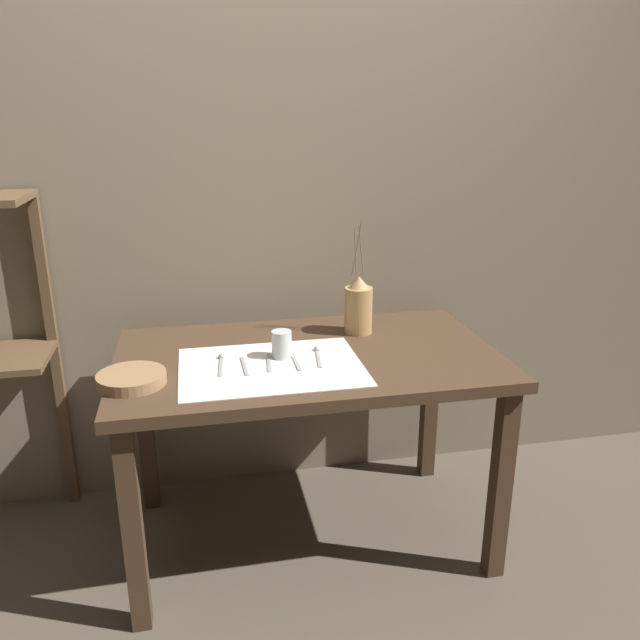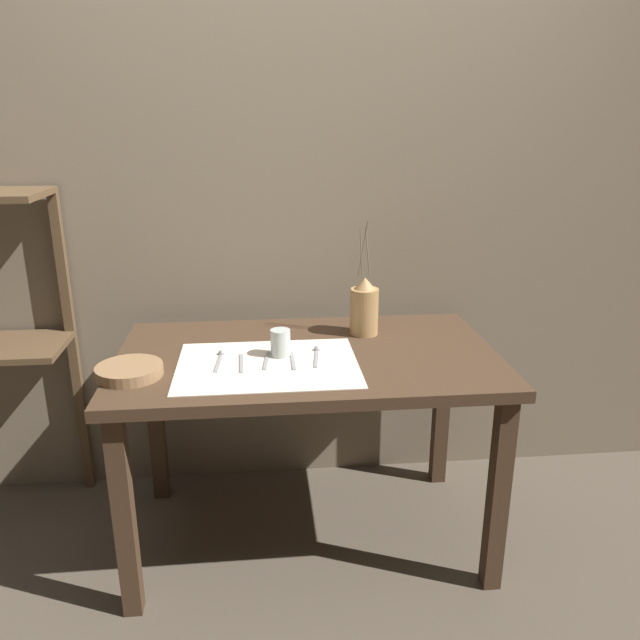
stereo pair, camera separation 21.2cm
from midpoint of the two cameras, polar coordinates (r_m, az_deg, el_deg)
The scene contains 12 objects.
ground_plane at distance 2.56m, azimuth -3.53°, elevation -19.10°, with size 12.00×12.00×0.00m, color brown.
stone_wall_back at distance 2.56m, azimuth -5.70°, elevation 10.23°, with size 7.00×0.06×2.40m.
wooden_table at distance 2.22m, azimuth -3.86°, elevation -5.40°, with size 1.33×0.78×0.76m.
linen_cloth at distance 2.08m, azimuth -7.40°, elevation -4.31°, with size 0.60×0.45×0.00m.
pitcher_with_flowers at distance 2.36m, azimuth 0.98°, elevation 1.19°, with size 0.11×0.11×0.43m.
wooden_bowl at distance 2.05m, azimuth -19.72°, elevation -5.14°, with size 0.21×0.21×0.04m.
glass_tumbler_near at distance 2.14m, azimuth -6.37°, elevation -2.27°, with size 0.07×0.07×0.09m.
spoon_outer at distance 2.15m, azimuth -11.82°, elevation -3.68°, with size 0.03×0.17×0.02m.
fork_inner at distance 2.09m, azimuth -9.82°, elevation -4.23°, with size 0.02×0.16×0.00m.
knife_center at distance 2.11m, azimuth -7.56°, elevation -3.93°, with size 0.03×0.16×0.00m.
fork_outer at distance 2.11m, azimuth -5.11°, elevation -3.87°, with size 0.01×0.16×0.00m.
spoon_inner at distance 2.17m, azimuth -3.02°, elevation -3.03°, with size 0.04×0.17×0.02m.
Camera 1 is at (-0.37, -2.00, 1.56)m, focal length 35.00 mm.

